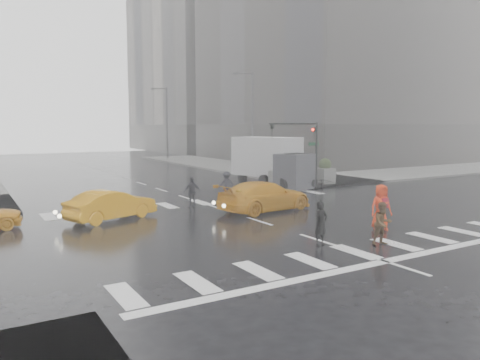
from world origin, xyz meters
TOP-DOWN VIEW (x-y plane):
  - ground at (0.00, 0.00)m, footprint 120.00×120.00m
  - sidewalk_ne at (19.50, 17.50)m, footprint 35.00×35.00m
  - building_ne at (29.00, 27.00)m, footprint 26.05×26.05m
  - building_ne_far at (29.00, 56.00)m, footprint 26.05×26.05m
  - road_markings at (0.00, 0.00)m, footprint 18.00×48.00m
  - traffic_signal_pole at (9.01, 8.01)m, footprint 4.45×0.42m
  - street_lamp_near at (10.87, 18.00)m, footprint 2.15×0.22m
  - street_lamp_far at (10.87, 38.00)m, footprint 2.15×0.22m
  - planter_west at (7.00, 8.20)m, footprint 1.10×1.10m
  - planter_mid at (9.00, 8.20)m, footprint 1.10×1.10m
  - planter_east at (11.00, 8.20)m, footprint 1.10×1.10m
  - pedestrian_black at (-0.45, -4.71)m, footprint 1.07×1.09m
  - pedestrian_brown at (1.54, -5.77)m, footprint 0.83×0.68m
  - pedestrian_orange at (3.37, -4.00)m, footprint 1.06×0.85m
  - pedestrian_far_a at (-0.98, 5.00)m, footprint 0.96×0.62m
  - pedestrian_far_b at (2.29, 7.13)m, footprint 1.10×0.79m
  - taxi_mid at (-5.62, 3.76)m, footprint 4.44×2.79m
  - taxi_rear at (1.64, 2.00)m, footprint 4.84×2.74m
  - box_truck at (7.50, 9.60)m, footprint 2.44×6.51m

SIDE VIEW (x-z plane):
  - ground at x=0.00m, z-range 0.00..0.00m
  - road_markings at x=0.00m, z-range 0.00..0.01m
  - sidewalk_ne at x=19.50m, z-range 0.00..0.15m
  - taxi_mid at x=-5.62m, z-range 0.00..1.38m
  - taxi_rear at x=1.64m, z-range 0.00..1.51m
  - pedestrian_far_b at x=2.29m, z-range 0.00..1.54m
  - pedestrian_brown at x=1.54m, z-range 0.00..1.57m
  - pedestrian_far_a at x=-0.98m, z-range 0.00..1.59m
  - pedestrian_orange at x=3.37m, z-range 0.00..1.90m
  - planter_west at x=7.00m, z-range 0.08..1.88m
  - planter_mid at x=9.00m, z-range 0.08..1.88m
  - planter_east at x=11.00m, z-range 0.08..1.88m
  - pedestrian_black at x=-0.45m, z-range 0.42..2.85m
  - box_truck at x=7.50m, z-range 0.12..3.57m
  - traffic_signal_pole at x=9.01m, z-range 0.97..5.47m
  - street_lamp_near at x=10.87m, z-range 0.45..9.45m
  - street_lamp_far at x=10.87m, z-range 0.45..9.45m
  - building_ne_far at x=29.00m, z-range -1.73..34.27m
  - building_ne at x=29.00m, z-range -1.79..40.21m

